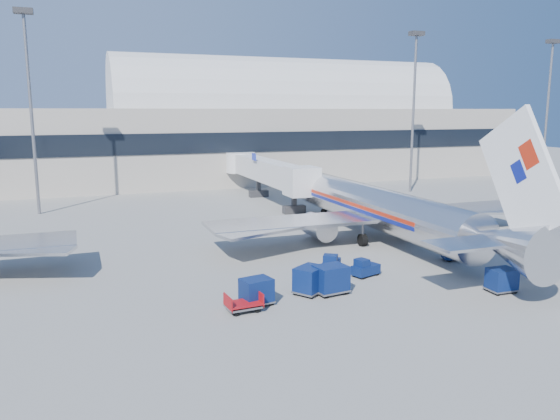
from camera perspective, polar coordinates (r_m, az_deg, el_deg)
name	(u,v)px	position (r m, az deg, el deg)	size (l,w,h in m)	color
ground	(300,265)	(42.28, 2.10, -5.74)	(260.00, 260.00, 0.00)	gray
terminal	(88,137)	(93.55, -19.42, 7.20)	(170.00, 28.15, 21.00)	#B2AA9E
airliner_main	(383,210)	(50.00, 10.74, 0.05)	(32.00, 37.26, 12.07)	silver
jetbridge_near	(264,170)	(72.56, -1.72, 4.19)	(4.40, 27.50, 6.25)	silver
mast_west	(29,82)	(67.68, -24.76, 12.03)	(2.00, 1.20, 22.60)	slate
mast_east	(414,89)	(81.55, 13.86, 12.22)	(2.00, 1.20, 22.60)	slate
mast_far_east	(549,91)	(97.78, 26.29, 11.11)	(2.00, 1.20, 22.60)	slate
barrier_near	(473,235)	(53.11, 19.48, -2.49)	(3.00, 0.55, 0.90)	#9E9E96
barrier_mid	(501,232)	(55.26, 22.10, -2.18)	(3.00, 0.55, 0.90)	#9E9E96
barrier_far	(528,230)	(57.52, 24.53, -1.89)	(3.00, 0.55, 0.90)	#9E9E96
tug_lead	(365,268)	(39.71, 8.87, -6.01)	(2.26, 1.60, 1.33)	#0A1B4C
tug_right	(456,253)	(45.45, 17.87, -4.27)	(2.36, 1.70, 1.39)	#0A1B4C
tug_left	(331,264)	(40.08, 5.35, -5.67)	(2.22, 2.54, 1.49)	#0A1B4C
cart_train_a	(331,279)	(35.67, 5.34, -7.17)	(2.33, 1.90, 1.87)	#0A1B4C
cart_train_b	(310,280)	(35.56, 3.14, -7.27)	(2.56, 2.43, 1.79)	#0A1B4C
cart_train_c	(257,291)	(33.58, -2.47, -8.45)	(2.15, 1.80, 1.67)	#0A1B4C
cart_solo_near	(502,280)	(38.67, 22.15, -6.75)	(1.84, 1.43, 1.59)	#0A1B4C
cart_solo_far	(536,259)	(44.51, 25.21, -4.64)	(2.16, 1.72, 1.80)	#0A1B4C
cart_open_red	(244,305)	(32.77, -3.79, -9.87)	(2.17, 1.61, 0.55)	slate
ramp_worker	(545,263)	(44.23, 25.93, -5.00)	(0.58, 0.38, 1.60)	#ACE818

